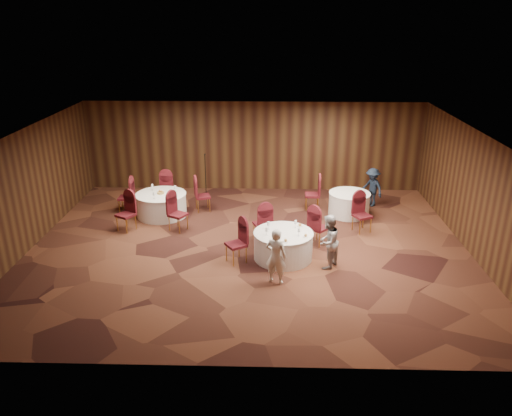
{
  "coord_description": "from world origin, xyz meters",
  "views": [
    {
      "loc": [
        0.56,
        -12.45,
        6.04
      ],
      "look_at": [
        0.2,
        0.2,
        1.1
      ],
      "focal_mm": 35.0,
      "sensor_mm": 36.0,
      "label": 1
    }
  ],
  "objects_px": {
    "table_right": "(349,204)",
    "woman_b": "(328,242)",
    "mic_stand": "(206,184)",
    "woman_a": "(276,256)",
    "man_c": "(372,187)",
    "table_main": "(283,245)",
    "table_left": "(161,205)"
  },
  "relations": [
    {
      "from": "woman_b",
      "to": "table_right",
      "type": "bearing_deg",
      "value": -163.38
    },
    {
      "from": "mic_stand",
      "to": "woman_b",
      "type": "height_order",
      "value": "mic_stand"
    },
    {
      "from": "woman_a",
      "to": "woman_b",
      "type": "relative_size",
      "value": 0.99
    },
    {
      "from": "table_main",
      "to": "woman_a",
      "type": "height_order",
      "value": "woman_a"
    },
    {
      "from": "table_left",
      "to": "mic_stand",
      "type": "height_order",
      "value": "mic_stand"
    },
    {
      "from": "table_right",
      "to": "woman_b",
      "type": "xyz_separation_m",
      "value": [
        -1.07,
        -3.6,
        0.33
      ]
    },
    {
      "from": "table_main",
      "to": "woman_b",
      "type": "relative_size",
      "value": 1.1
    },
    {
      "from": "table_right",
      "to": "woman_b",
      "type": "height_order",
      "value": "woman_b"
    },
    {
      "from": "mic_stand",
      "to": "woman_b",
      "type": "relative_size",
      "value": 1.07
    },
    {
      "from": "table_main",
      "to": "table_right",
      "type": "distance_m",
      "value": 3.82
    },
    {
      "from": "table_main",
      "to": "man_c",
      "type": "height_order",
      "value": "man_c"
    },
    {
      "from": "table_left",
      "to": "table_right",
      "type": "height_order",
      "value": "same"
    },
    {
      "from": "table_main",
      "to": "table_right",
      "type": "relative_size",
      "value": 1.19
    },
    {
      "from": "table_right",
      "to": "woman_a",
      "type": "height_order",
      "value": "woman_a"
    },
    {
      "from": "table_main",
      "to": "table_right",
      "type": "bearing_deg",
      "value": 55.23
    },
    {
      "from": "woman_a",
      "to": "man_c",
      "type": "bearing_deg",
      "value": -103.8
    },
    {
      "from": "mic_stand",
      "to": "table_main",
      "type": "bearing_deg",
      "value": -61.52
    },
    {
      "from": "woman_b",
      "to": "man_c",
      "type": "bearing_deg",
      "value": -170.45
    },
    {
      "from": "table_right",
      "to": "woman_b",
      "type": "distance_m",
      "value": 3.77
    },
    {
      "from": "table_main",
      "to": "mic_stand",
      "type": "bearing_deg",
      "value": 118.48
    },
    {
      "from": "mic_stand",
      "to": "woman_b",
      "type": "distance_m",
      "value": 6.5
    },
    {
      "from": "table_main",
      "to": "table_left",
      "type": "distance_m",
      "value": 4.78
    },
    {
      "from": "mic_stand",
      "to": "man_c",
      "type": "bearing_deg",
      "value": -8.76
    },
    {
      "from": "table_main",
      "to": "table_right",
      "type": "height_order",
      "value": "same"
    },
    {
      "from": "table_main",
      "to": "man_c",
      "type": "xyz_separation_m",
      "value": [
        3.05,
        3.97,
        0.28
      ]
    },
    {
      "from": "mic_stand",
      "to": "woman_a",
      "type": "distance_m",
      "value": 6.6
    },
    {
      "from": "mic_stand",
      "to": "woman_a",
      "type": "xyz_separation_m",
      "value": [
        2.42,
        -6.13,
        0.26
      ]
    },
    {
      "from": "mic_stand",
      "to": "man_c",
      "type": "height_order",
      "value": "mic_stand"
    },
    {
      "from": "woman_b",
      "to": "table_left",
      "type": "bearing_deg",
      "value": -91.09
    },
    {
      "from": "table_right",
      "to": "mic_stand",
      "type": "height_order",
      "value": "mic_stand"
    },
    {
      "from": "table_left",
      "to": "woman_a",
      "type": "xyz_separation_m",
      "value": [
        3.6,
        -4.17,
        0.32
      ]
    },
    {
      "from": "table_main",
      "to": "woman_a",
      "type": "relative_size",
      "value": 1.12
    }
  ]
}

